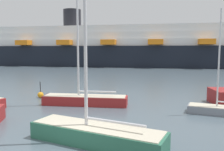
% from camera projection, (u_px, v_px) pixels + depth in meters
% --- Properties ---
extents(sailboat_0, '(6.39, 1.76, 11.13)m').
position_uv_depth(sailboat_0, '(85.00, 97.00, 18.16)').
color(sailboat_0, maroon).
rests_on(sailboat_0, ground_plane).
extents(sailboat_2, '(4.39, 2.11, 6.70)m').
position_uv_depth(sailboat_2, '(222.00, 110.00, 15.43)').
color(sailboat_2, gray).
rests_on(sailboat_2, ground_plane).
extents(sailboat_4, '(6.43, 3.18, 11.71)m').
position_uv_depth(sailboat_4, '(96.00, 131.00, 10.66)').
color(sailboat_4, '#2D6B51').
rests_on(sailboat_4, ground_plane).
extents(channel_buoy_0, '(0.52, 0.52, 1.41)m').
position_uv_depth(channel_buoy_0, '(41.00, 95.00, 20.82)').
color(channel_buoy_0, orange).
rests_on(channel_buoy_0, ground_plane).
extents(cruise_ship, '(90.56, 14.56, 14.39)m').
position_uv_depth(cruise_ship, '(134.00, 48.00, 60.36)').
color(cruise_ship, black).
rests_on(cruise_ship, ground_plane).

